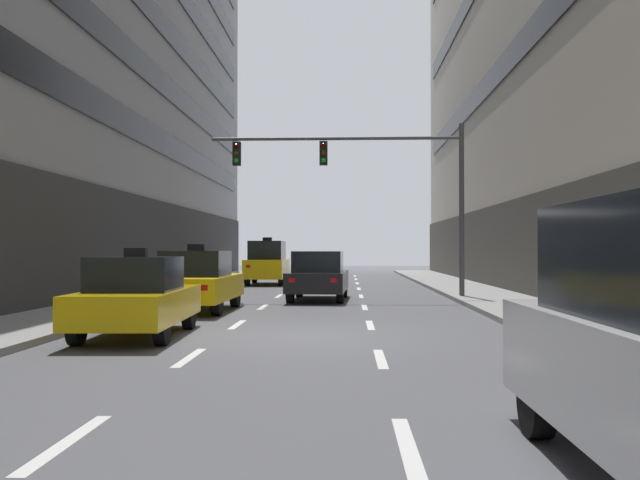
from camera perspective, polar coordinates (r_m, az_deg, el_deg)
The scene contains 26 objects.
ground_plane at distance 14.47m, azimuth -1.84°, elevation -7.76°, with size 120.00×120.00×0.00m, color #515156.
sidewalk_left at distance 16.07m, azimuth -24.19°, elevation -6.74°, with size 2.87×80.00×0.14m, color gray.
sidewalk_right at distance 15.29m, azimuth 21.73°, elevation -7.07°, with size 2.87×80.00×0.14m, color gray.
lane_stripe_l1_s2 at distance 7.04m, azimuth -19.88°, elevation -15.19°, with size 0.16×2.00×0.01m, color silver.
lane_stripe_l1_s3 at distance 11.74m, azimuth -10.56°, elevation -9.37°, with size 0.16×2.00×0.01m, color silver.
lane_stripe_l1_s4 at distance 16.62m, azimuth -6.73°, elevation -6.83°, with size 0.16×2.00×0.01m, color silver.
lane_stripe_l1_s5 at distance 21.55m, azimuth -4.66°, elevation -5.44°, with size 0.16×2.00×0.01m, color silver.
lane_stripe_l1_s6 at distance 26.51m, azimuth -3.37°, elevation -4.56°, with size 0.16×2.00×0.01m, color silver.
lane_stripe_l1_s7 at distance 31.48m, azimuth -2.49°, elevation -3.96°, with size 0.16×2.00×0.01m, color silver.
lane_stripe_l1_s8 at distance 36.46m, azimuth -1.85°, elevation -3.52°, with size 0.16×2.00×0.01m, color silver.
lane_stripe_l1_s9 at distance 41.44m, azimuth -1.36°, elevation -3.19°, with size 0.16×2.00×0.01m, color silver.
lane_stripe_l1_s10 at distance 46.43m, azimuth -0.98°, elevation -2.93°, with size 0.16×2.00×0.01m, color silver.
lane_stripe_l2_s2 at distance 6.59m, azimuth 7.12°, elevation -16.26°, with size 0.16×2.00×0.01m, color silver.
lane_stripe_l2_s3 at distance 11.47m, azimuth 4.94°, elevation -9.58°, with size 0.16×2.00×0.01m, color silver.
lane_stripe_l2_s4 at distance 16.43m, azimuth 4.09°, elevation -6.91°, with size 0.16×2.00×0.01m, color silver.
lane_stripe_l2_s5 at distance 21.40m, azimuth 3.64°, elevation -5.47°, with size 0.16×2.00×0.01m, color silver.
lane_stripe_l2_s6 at distance 26.39m, azimuth 3.36°, elevation -4.58°, with size 0.16×2.00×0.01m, color silver.
lane_stripe_l2_s7 at distance 31.38m, azimuth 3.17°, elevation -3.97°, with size 0.16×2.00×0.01m, color silver.
lane_stripe_l2_s8 at distance 36.37m, azimuth 3.04°, elevation -3.53°, with size 0.16×2.00×0.01m, color silver.
lane_stripe_l2_s9 at distance 41.36m, azimuth 2.93°, elevation -3.19°, with size 0.16×2.00×0.01m, color silver.
lane_stripe_l2_s10 at distance 46.36m, azimuth 2.85°, elevation -2.93°, with size 0.16×2.00×0.01m, color silver.
taxi_driving_0 at distance 35.27m, azimuth -4.31°, elevation -1.86°, with size 1.90×4.50×2.36m.
taxi_driving_1 at distance 20.20m, azimuth -9.95°, elevation -3.34°, with size 1.97×4.61×1.91m.
taxi_driving_2 at distance 14.60m, azimuth -14.63°, elevation -4.53°, with size 1.96×4.37×1.79m.
car_driving_3 at distance 24.29m, azimuth -0.13°, elevation -2.95°, with size 2.08×4.60×1.70m.
traffic_signal_0 at distance 24.90m, azimuth 4.20°, elevation 5.47°, with size 8.92×0.35×6.05m.
Camera 1 is at (1.00, -14.32, 1.77)m, focal length 39.37 mm.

